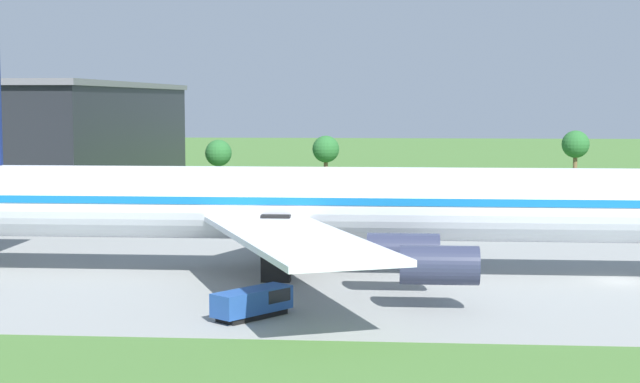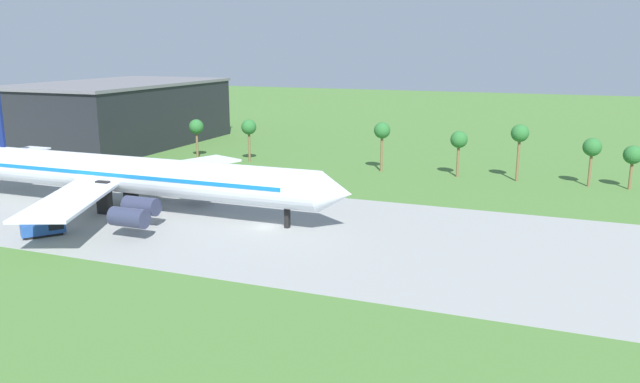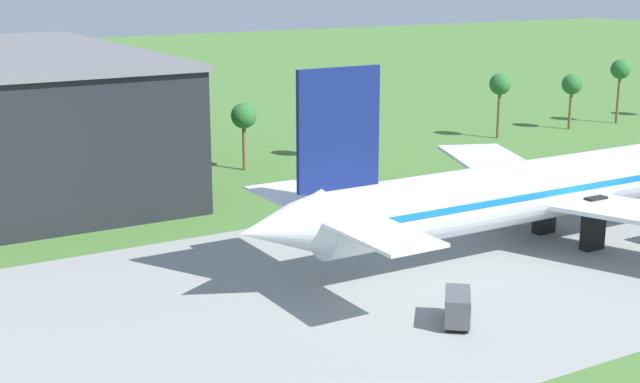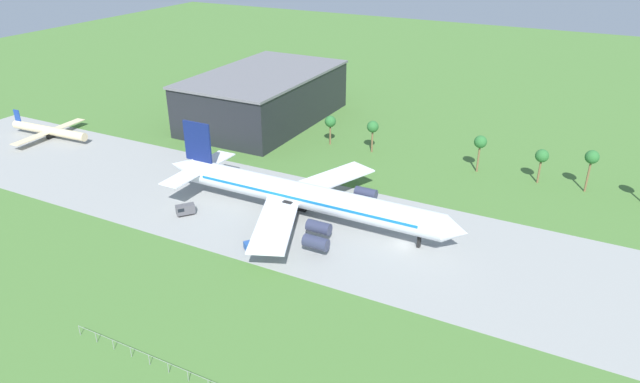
% 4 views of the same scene
% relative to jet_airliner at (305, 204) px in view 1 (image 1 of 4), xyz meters
% --- Properties ---
extents(ground_plane, '(600.00, 600.00, 0.00)m').
position_rel_jet_airliner_xyz_m(ground_plane, '(26.18, -0.83, -6.13)').
color(ground_plane, '#477233').
extents(taxiway_strip, '(320.00, 44.00, 0.02)m').
position_rel_jet_airliner_xyz_m(taxiway_strip, '(26.18, -0.83, -6.12)').
color(taxiway_strip, gray).
rests_on(taxiway_strip, ground_plane).
extents(jet_airliner, '(79.95, 53.64, 19.82)m').
position_rel_jet_airliner_xyz_m(jet_airliner, '(0.00, 0.00, 0.00)').
color(jet_airliner, silver).
rests_on(jet_airliner, ground_plane).
extents(baggage_tug, '(5.30, 5.96, 2.00)m').
position_rel_jet_airliner_xyz_m(baggage_tug, '(-1.87, -16.69, -5.03)').
color(baggage_tug, black).
rests_on(baggage_tug, ground_plane).
extents(terminal_building, '(36.72, 61.20, 17.43)m').
position_rel_jet_airliner_xyz_m(terminal_building, '(-47.75, 58.70, 2.60)').
color(terminal_building, black).
rests_on(terminal_building, ground_plane).
extents(palm_tree_row, '(100.80, 3.60, 11.76)m').
position_rel_jet_airliner_xyz_m(palm_tree_row, '(39.33, 47.88, 1.94)').
color(palm_tree_row, brown).
rests_on(palm_tree_row, ground_plane).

